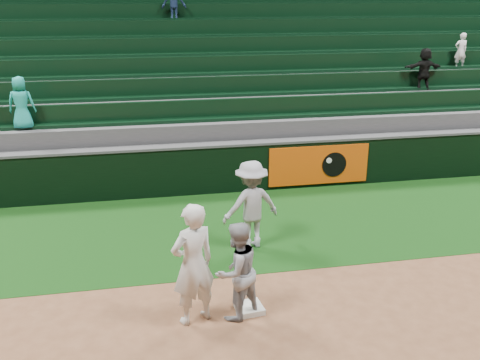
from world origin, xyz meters
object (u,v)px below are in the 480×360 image
at_px(first_base, 249,308).
at_px(first_baseman, 193,264).
at_px(base_coach, 251,205).
at_px(baserunner, 237,271).

height_order(first_base, first_baseman, first_baseman).
bearing_deg(first_base, base_coach, 77.42).
height_order(first_baseman, baserunner, first_baseman).
relative_size(first_base, first_baseman, 0.21).
bearing_deg(first_baseman, base_coach, -143.75).
distance_m(first_baseman, baserunner, 0.67).
xyz_separation_m(first_baseman, base_coach, (1.36, 2.31, -0.08)).
xyz_separation_m(first_base, baserunner, (-0.22, -0.10, 0.73)).
height_order(first_baseman, base_coach, first_baseman).
bearing_deg(base_coach, first_base, 65.39).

